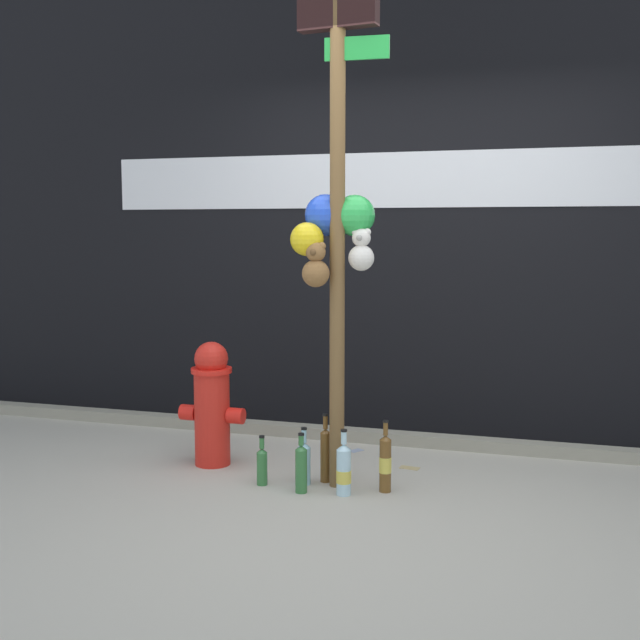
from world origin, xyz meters
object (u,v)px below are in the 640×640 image
(memorial_post, at_px, (336,190))
(bottle_3, at_px, (385,463))
(bottle_2, at_px, (344,470))
(bottle_4, at_px, (262,465))
(bottle_0, at_px, (325,453))
(bottle_1, at_px, (304,462))
(fire_hydrant, at_px, (212,403))
(bottle_5, at_px, (301,467))

(memorial_post, distance_m, bottle_3, 1.51)
(bottle_2, xyz_separation_m, bottle_4, (-0.49, 0.03, -0.02))
(bottle_0, distance_m, bottle_1, 0.13)
(bottle_4, bearing_deg, bottle_0, 25.47)
(fire_hydrant, distance_m, bottle_3, 1.16)
(bottle_5, bearing_deg, bottle_3, 18.46)
(bottle_3, bearing_deg, bottle_4, -173.08)
(bottle_4, bearing_deg, bottle_1, 19.29)
(fire_hydrant, height_order, bottle_4, fire_hydrant)
(bottle_1, bearing_deg, fire_hydrant, 162.61)
(bottle_2, bearing_deg, bottle_1, 157.28)
(bottle_3, height_order, bottle_5, bottle_3)
(bottle_2, bearing_deg, bottle_4, 176.28)
(bottle_1, bearing_deg, bottle_4, -160.71)
(bottle_2, height_order, bottle_3, bottle_3)
(memorial_post, xyz_separation_m, fire_hydrant, (-0.83, 0.16, -1.27))
(memorial_post, bearing_deg, bottle_2, -58.99)
(memorial_post, distance_m, fire_hydrant, 1.52)
(bottle_3, relative_size, bottle_4, 1.41)
(memorial_post, relative_size, fire_hydrant, 3.75)
(bottle_2, xyz_separation_m, bottle_3, (0.20, 0.12, 0.02))
(bottle_0, height_order, bottle_3, bottle_3)
(memorial_post, distance_m, bottle_2, 1.52)
(bottle_2, bearing_deg, fire_hydrant, 161.05)
(bottle_1, relative_size, bottle_4, 1.16)
(bottle_2, relative_size, bottle_3, 0.91)
(bottle_1, relative_size, bottle_3, 0.82)
(bottle_1, xyz_separation_m, bottle_3, (0.47, 0.01, 0.03))
(bottle_2, height_order, bottle_5, bottle_2)
(fire_hydrant, xyz_separation_m, bottle_4, (0.43, -0.28, -0.27))
(bottle_5, bearing_deg, bottle_1, 101.91)
(fire_hydrant, bearing_deg, bottle_3, -10.09)
(fire_hydrant, xyz_separation_m, bottle_1, (0.66, -0.21, -0.25))
(bottle_3, bearing_deg, memorial_post, 172.58)
(bottle_1, height_order, bottle_2, bottle_2)
(bottle_4, bearing_deg, fire_hydrant, 146.73)
(bottle_0, bearing_deg, fire_hydrant, 170.44)
(memorial_post, xyz_separation_m, bottle_3, (0.30, -0.04, -1.48))
(memorial_post, relative_size, bottle_3, 7.09)
(bottle_1, xyz_separation_m, bottle_4, (-0.22, -0.08, -0.01))
(memorial_post, relative_size, bottle_0, 7.19)
(fire_hydrant, relative_size, bottle_2, 2.09)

